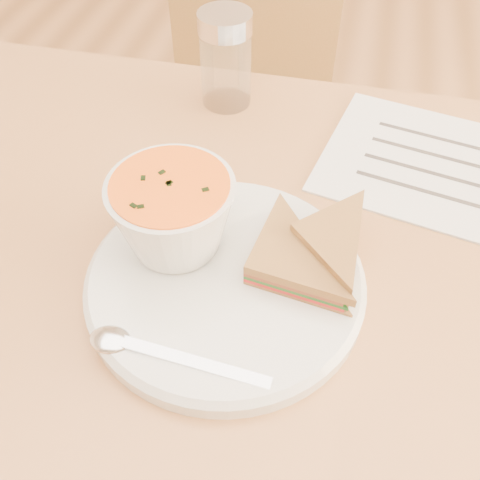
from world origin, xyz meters
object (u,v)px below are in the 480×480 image
(dining_table, at_px, (263,417))
(soup_bowl, at_px, (174,217))
(chair_far, at_px, (258,132))
(condiment_shaker, at_px, (226,60))
(plate, at_px, (225,282))

(dining_table, relative_size, soup_bowl, 8.35)
(chair_far, xyz_separation_m, soup_bowl, (0.04, -0.65, 0.38))
(dining_table, distance_m, condiment_shaker, 0.53)
(condiment_shaker, bearing_deg, chair_far, 93.56)
(chair_far, height_order, plate, chair_far)
(condiment_shaker, bearing_deg, plate, -76.44)
(dining_table, xyz_separation_m, plate, (-0.04, -0.04, 0.38))
(plate, bearing_deg, soup_bowl, 153.83)
(dining_table, relative_size, condiment_shaker, 8.08)
(dining_table, height_order, plate, plate)
(plate, distance_m, soup_bowl, 0.08)
(chair_far, distance_m, soup_bowl, 0.75)
(chair_far, bearing_deg, condiment_shaker, 79.01)
(dining_table, bearing_deg, soup_bowl, -174.02)
(dining_table, xyz_separation_m, chair_far, (-0.14, 0.64, 0.05))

